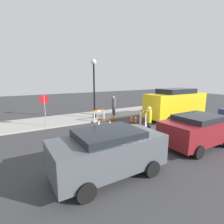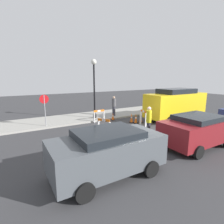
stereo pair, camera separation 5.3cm
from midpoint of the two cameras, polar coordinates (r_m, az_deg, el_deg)
ground_plane at (r=11.17m, az=13.24°, el=-7.07°), size 60.00×60.00×0.00m
sidewalk_slab at (r=16.05m, az=-2.38°, el=-0.92°), size 18.00×3.50×0.13m
streetlamp_post at (r=14.37m, az=-5.76°, el=10.20°), size 0.44×0.44×4.74m
stop_sign at (r=12.72m, az=-21.06°, el=2.09°), size 0.60×0.06×2.18m
barricade_0 at (r=10.39m, az=-2.54°, el=-4.87°), size 0.54×0.77×1.06m
barricade_1 at (r=12.84m, az=10.30°, el=-1.74°), size 0.28×0.83×1.13m
barricade_2 at (r=13.63m, az=-4.13°, el=-1.14°), size 0.90×0.14×0.97m
traffic_cone_0 at (r=13.46m, az=7.89°, el=-2.14°), size 0.30×0.30×0.74m
traffic_cone_1 at (r=10.97m, az=10.18°, el=-5.85°), size 0.30×0.30×0.54m
traffic_cone_2 at (r=13.76m, az=9.48°, el=-1.86°), size 0.30×0.30×0.75m
traffic_cone_3 at (r=10.84m, az=7.34°, el=-5.44°), size 0.30×0.30×0.74m
traffic_cone_4 at (r=13.59m, az=6.50°, el=-1.97°), size 0.30×0.30×0.74m
traffic_cone_5 at (r=14.33m, az=0.41°, el=-1.50°), size 0.30×0.30×0.59m
person_worker at (r=10.48m, az=12.04°, el=-2.64°), size 0.37×0.37×1.79m
person_pedestrian at (r=15.25m, az=0.70°, el=2.18°), size 0.50×0.50×1.71m
parked_car_0 at (r=6.29m, az=-1.21°, el=-12.31°), size 4.01×2.00×1.66m
parked_car_1 at (r=9.80m, az=26.24°, el=-4.94°), size 3.92×2.03×1.61m
work_van at (r=15.45m, az=20.18°, el=2.86°), size 5.52×2.08×2.54m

